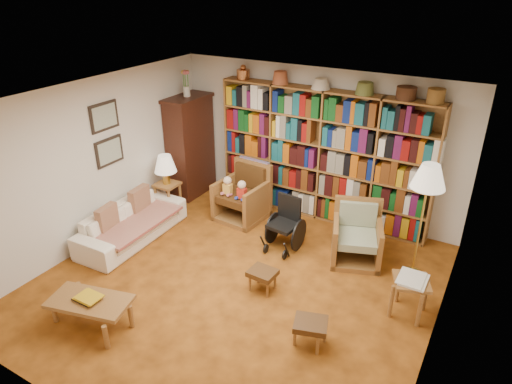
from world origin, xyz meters
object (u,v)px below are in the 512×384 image
Objects in this scene: side_table_lamp at (168,191)px; coffee_table at (90,303)px; floor_lamp at (428,181)px; side_table_papers at (411,286)px; armchair_leather at (245,195)px; wheelchair at (286,225)px; footstool_b at (311,326)px; sofa at (132,223)px; armchair_sage at (358,238)px; footstool_a at (263,274)px.

side_table_lamp is 2.91m from coffee_table.
side_table_papers is (0.13, -0.86, -1.03)m from floor_lamp.
coffee_table is at bearing -93.03° from armchair_leather.
wheelchair is 1.82× the size of footstool_b.
side_table_papers reaches higher than footstool_b.
sofa is 3.49m from armchair_sage.
wheelchair is at bearing -67.02° from sofa.
wheelchair is 2.18m from floor_lamp.
footstool_a is at bearing -94.36° from sofa.
sofa is at bearing 168.28° from footstool_b.
footstool_a is at bearing -164.74° from side_table_papers.
side_table_lamp is at bearing 153.89° from footstool_b.
footstool_b is at bearing -127.84° from side_table_papers.
footstool_b is 0.43× the size of coffee_table.
armchair_sage reaches higher than wheelchair.
side_table_lamp is at bearing 111.68° from coffee_table.
sofa is at bearing -155.27° from wheelchair.
armchair_leather is at bearing 86.97° from coffee_table.
side_table_lamp is at bearing -156.88° from armchair_leather.
sofa is 4.41m from floor_lamp.
side_table_papers is 1.37m from footstool_b.
armchair_leather is at bearing 174.15° from floor_lamp.
armchair_leather reaches higher than side_table_papers.
side_table_lamp is 0.66× the size of wheelchair.
armchair_leather is at bearing 127.71° from footstool_a.
wheelchair is 1.15m from footstool_a.
floor_lamp reaches higher than footstool_b.
floor_lamp is 4.54× the size of footstool_a.
footstool_a is at bearing -23.80° from side_table_lamp.
wheelchair reaches higher than footstool_b.
floor_lamp is at bearing -74.91° from sofa.
footstool_a is 0.82× the size of footstool_b.
footstool_b is at bearing -86.75° from armchair_sage.
wheelchair is at bearing 124.52° from footstool_b.
sofa is at bearing -174.89° from side_table_papers.
side_table_papers is (2.01, -0.63, 0.04)m from wheelchair.
armchair_sage is at bearing 4.63° from side_table_lamp.
floor_lamp is at bearing 98.38° from side_table_papers.
floor_lamp is at bearing 69.87° from footstool_b.
coffee_table is at bearing -68.32° from side_table_lamp.
armchair_leather is 3.15m from footstool_b.
footstool_a is at bearing -78.55° from wheelchair.
wheelchair is at bearing 162.48° from side_table_papers.
wheelchair reaches higher than footstool_a.
footstool_a is at bearing -121.15° from armchair_sage.
wheelchair is at bearing -173.23° from floor_lamp.
side_table_lamp is (-0.10, 1.00, 0.12)m from sofa.
armchair_leather is 1.79× the size of side_table_papers.
footstool_a is at bearing -140.94° from floor_lamp.
wheelchair reaches higher than side_table_lamp.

